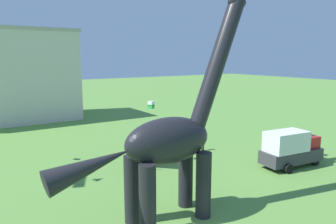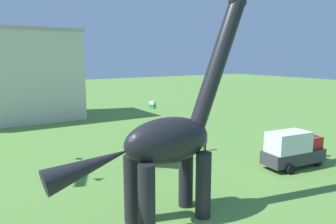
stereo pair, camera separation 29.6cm
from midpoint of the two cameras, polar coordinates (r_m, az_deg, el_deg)
dinosaur_sculpture at (r=18.36m, az=-0.56°, el=-5.07°), size 12.60×2.67×13.17m
parked_box_truck at (r=30.06m, az=20.48°, el=-5.94°), size 5.81×2.75×3.20m
person_near_flyer at (r=33.21m, az=5.88°, el=-5.16°), size 0.58×0.26×1.56m
festival_canopy_tent at (r=28.61m, az=-4.21°, el=-4.26°), size 3.15×3.15×3.00m
kite_near_low at (r=28.36m, az=-3.29°, el=1.25°), size 0.60×0.60×0.64m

